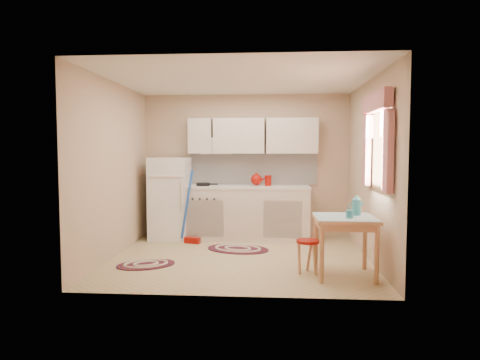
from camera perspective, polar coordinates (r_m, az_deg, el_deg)
name	(u,v)px	position (r m, az deg, el deg)	size (l,w,h in m)	color
room_shell	(251,145)	(6.20, 1.52, 4.64)	(3.64, 3.60, 2.52)	tan
fridge	(170,198)	(7.45, -9.31, -2.42)	(0.65, 0.60, 1.40)	white
broom	(192,207)	(7.03, -6.42, -3.60)	(0.28, 0.12, 1.20)	blue
base_cabinets	(243,214)	(7.35, 0.36, -4.51)	(2.25, 0.60, 0.88)	beige
countertop	(243,187)	(7.29, 0.36, -0.93)	(2.27, 0.62, 0.04)	silver
frying_pan	(203,184)	(7.31, -4.94, -0.58)	(0.23, 0.23, 0.05)	black
red_kettle	(256,180)	(7.27, 2.20, 0.05)	(0.21, 0.19, 0.21)	#910C05
red_canister	(268,181)	(7.27, 3.77, -0.16)	(0.11, 0.11, 0.16)	#910C05
table	(344,247)	(5.38, 13.75, -8.63)	(0.72, 0.72, 0.72)	tan
stool	(308,257)	(5.44, 9.02, -10.07)	(0.28, 0.28, 0.42)	#910C05
coffee_pot	(357,205)	(5.45, 15.29, -3.25)	(0.13, 0.11, 0.27)	teal
mug	(349,214)	(5.22, 14.39, -4.46)	(0.09, 0.09, 0.10)	teal
rug_center	(238,249)	(6.66, -0.29, -9.18)	(0.97, 0.64, 0.02)	maroon
rug_left	(146,265)	(5.92, -12.43, -10.96)	(0.77, 0.51, 0.02)	maroon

